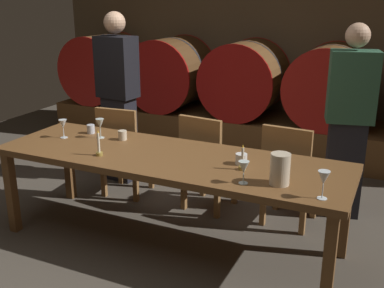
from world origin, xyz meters
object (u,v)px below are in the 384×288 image
candle_left (99,148)px  cup_right (241,159)px  chair_left (123,147)px  wine_barrel_right (330,85)px  guest_left (118,97)px  wine_glass_center_left (100,124)px  wine_glass_center_right (244,168)px  candle_right (242,163)px  wine_glass_far_right (324,178)px  wine_barrel_left (172,73)px  guest_right (349,122)px  pitcher (280,169)px  dining_table (169,164)px  chair_center (206,158)px  wine_barrel_center (245,79)px  wine_glass_far_left (63,125)px  cup_center (122,135)px  chair_right (289,171)px  cup_left (91,129)px  wine_barrel_far_left (105,68)px

candle_left → cup_right: size_ratio=2.41×
chair_left → cup_right: bearing=152.4°
wine_barrel_right → guest_left: (-1.83, -1.55, 0.01)m
wine_glass_center_left → wine_glass_center_right: (1.39, -0.42, -0.01)m
candle_right → wine_glass_far_right: bearing=-23.4°
wine_barrel_right → cup_right: size_ratio=11.15×
wine_barrel_left → candle_right: (1.86, -2.56, -0.10)m
wine_barrel_right → guest_left: guest_left is taller
guest_right → pitcher: size_ratio=8.11×
dining_table → chair_center: 0.69m
pitcher → wine_glass_center_left: (-1.60, 0.34, 0.02)m
wine_barrel_center → chair_left: size_ratio=1.05×
wine_glass_far_left → cup_right: size_ratio=1.88×
candle_right → wine_glass_far_right: 0.63m
pitcher → wine_glass_far_right: pitcher is taller
wine_barrel_left → cup_right: wine_barrel_left is taller
pitcher → cup_center: (-1.40, 0.38, -0.06)m
candle_right → cup_center: candle_right is taller
wine_barrel_center → guest_right: 2.00m
chair_right → guest_left: guest_left is taller
candle_right → dining_table: bearing=175.5°
cup_left → cup_center: bearing=-6.9°
wine_barrel_right → dining_table: wine_barrel_right is taller
chair_right → wine_barrel_far_left: bearing=-26.9°
wine_barrel_left → chair_right: 2.76m
dining_table → chair_center: size_ratio=3.02×
guest_left → wine_glass_center_left: bearing=119.4°
candle_left → cup_right: candle_left is taller
wine_barrel_right → candle_right: size_ratio=5.04×
chair_left → wine_glass_far_right: 2.22m
chair_center → cup_right: (0.53, -0.61, 0.27)m
wine_barrel_right → chair_right: (-0.00, -1.84, -0.38)m
guest_right → chair_right: bearing=33.6°
candle_right → cup_center: bearing=168.1°
chair_left → wine_glass_center_right: size_ratio=5.90×
wine_glass_center_right → candle_left: bearing=177.1°
wine_barrel_left → cup_left: wine_barrel_left is taller
wine_barrel_far_left → chair_right: 3.60m
wine_barrel_left → wine_glass_far_right: wine_barrel_left is taller
dining_table → wine_glass_center_left: 0.75m
chair_right → wine_glass_far_left: (-1.74, -0.65, 0.35)m
wine_barrel_right → guest_right: size_ratio=0.56×
dining_table → chair_left: bearing=142.6°
cup_left → candle_left: bearing=-47.8°
guest_left → wine_glass_center_right: 2.14m
wine_glass_far_left → candle_left: bearing=-24.7°
guest_right → cup_center: guest_right is taller
dining_table → guest_right: size_ratio=1.61×
chair_right → wine_glass_far_right: 1.12m
wine_barrel_left → cup_center: size_ratio=11.87×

